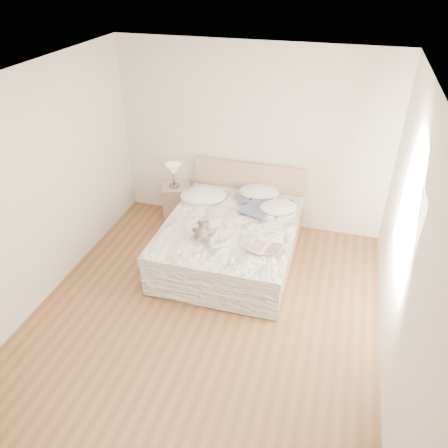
{
  "coord_description": "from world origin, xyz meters",
  "views": [
    {
      "loc": [
        1.27,
        -3.61,
        3.7
      ],
      "look_at": [
        -0.07,
        1.05,
        0.62
      ],
      "focal_mm": 35.0,
      "sensor_mm": 36.0,
      "label": 1
    }
  ],
  "objects": [
    {
      "name": "floor",
      "position": [
        0.0,
        0.0,
        0.0
      ],
      "size": [
        4.0,
        4.5,
        0.0
      ],
      "primitive_type": "cube",
      "color": "brown",
      "rests_on": "ground"
    },
    {
      "name": "ceiling",
      "position": [
        0.0,
        0.0,
        2.7
      ],
      "size": [
        4.0,
        4.5,
        0.0
      ],
      "primitive_type": "cube",
      "color": "white",
      "rests_on": "ground"
    },
    {
      "name": "wall_back",
      "position": [
        0.0,
        2.25,
        1.35
      ],
      "size": [
        4.0,
        0.02,
        2.7
      ],
      "primitive_type": "cube",
      "color": "silver",
      "rests_on": "ground"
    },
    {
      "name": "wall_front",
      "position": [
        0.0,
        -2.25,
        1.35
      ],
      "size": [
        4.0,
        0.02,
        2.7
      ],
      "primitive_type": "cube",
      "color": "silver",
      "rests_on": "ground"
    },
    {
      "name": "wall_left",
      "position": [
        -2.0,
        0.0,
        1.35
      ],
      "size": [
        0.02,
        4.5,
        2.7
      ],
      "primitive_type": "cube",
      "color": "silver",
      "rests_on": "ground"
    },
    {
      "name": "wall_right",
      "position": [
        2.0,
        0.0,
        1.35
      ],
      "size": [
        0.02,
        4.5,
        2.7
      ],
      "primitive_type": "cube",
      "color": "silver",
      "rests_on": "ground"
    },
    {
      "name": "window",
      "position": [
        1.99,
        0.3,
        1.45
      ],
      "size": [
        0.02,
        1.3,
        1.1
      ],
      "primitive_type": "cube",
      "color": "white",
      "rests_on": "wall_right"
    },
    {
      "name": "bed",
      "position": [
        0.0,
        1.19,
        0.31
      ],
      "size": [
        1.72,
        2.14,
        1.0
      ],
      "color": "tan",
      "rests_on": "floor"
    },
    {
      "name": "nightstand",
      "position": [
        -1.11,
        2.0,
        0.28
      ],
      "size": [
        0.56,
        0.54,
        0.56
      ],
      "primitive_type": "cube",
      "rotation": [
        0.0,
        0.0,
        0.37
      ],
      "color": "tan",
      "rests_on": "floor"
    },
    {
      "name": "table_lamp",
      "position": [
        -1.14,
        1.98,
        0.83
      ],
      "size": [
        0.27,
        0.27,
        0.37
      ],
      "color": "#534D48",
      "rests_on": "nightstand"
    },
    {
      "name": "pillow_left",
      "position": [
        -0.56,
        1.68,
        0.64
      ],
      "size": [
        0.8,
        0.68,
        0.2
      ],
      "primitive_type": "ellipsoid",
      "rotation": [
        0.0,
        0.0,
        0.35
      ],
      "color": "white",
      "rests_on": "bed"
    },
    {
      "name": "pillow_middle",
      "position": [
        0.19,
        2.01,
        0.64
      ],
      "size": [
        0.67,
        0.52,
        0.18
      ],
      "primitive_type": "ellipsoid",
      "rotation": [
        0.0,
        0.0,
        0.16
      ],
      "color": "white",
      "rests_on": "bed"
    },
    {
      "name": "pillow_right",
      "position": [
        0.55,
        1.64,
        0.64
      ],
      "size": [
        0.65,
        0.57,
        0.16
      ],
      "primitive_type": "ellipsoid",
      "rotation": [
        0.0,
        0.0,
        0.46
      ],
      "color": "white",
      "rests_on": "bed"
    },
    {
      "name": "blouse",
      "position": [
        0.3,
        1.61,
        0.63
      ],
      "size": [
        0.79,
        0.82,
        0.02
      ],
      "primitive_type": null,
      "rotation": [
        0.0,
        0.0,
        -0.33
      ],
      "color": "#3A4868",
      "rests_on": "bed"
    },
    {
      "name": "photo_book",
      "position": [
        -0.63,
        1.79,
        0.63
      ],
      "size": [
        0.37,
        0.28,
        0.03
      ],
      "primitive_type": "cube",
      "rotation": [
        0.0,
        0.0,
        0.14
      ],
      "color": "white",
      "rests_on": "bed"
    },
    {
      "name": "childrens_book",
      "position": [
        0.57,
        0.66,
        0.63
      ],
      "size": [
        0.46,
        0.35,
        0.03
      ],
      "primitive_type": "cube",
      "rotation": [
        0.0,
        0.0,
        -0.19
      ],
      "color": "beige",
      "rests_on": "bed"
    },
    {
      "name": "teddy_bear",
      "position": [
        -0.24,
        0.64,
        0.65
      ],
      "size": [
        0.28,
        0.35,
        0.16
      ],
      "primitive_type": null,
      "rotation": [
        0.0,
        0.0,
        0.25
      ],
      "color": "#595145",
      "rests_on": "bed"
    }
  ]
}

